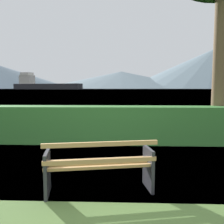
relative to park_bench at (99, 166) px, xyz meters
The scene contains 7 objects.
ground_plane 0.43m from the park_bench, 100.60° to the left, with size 1400.00×1400.00×0.00m, color #4C6B33.
water_surface 309.66m from the park_bench, 90.00° to the left, with size 620.00×620.00×0.00m, color slate.
park_bench is the anchor object (origin of this frame).
hedge_row 3.51m from the park_bench, 90.18° to the left, with size 9.33×0.82×1.10m, color #387A33.
cargo_ship_large 282.75m from the park_bench, 108.45° to the left, with size 83.10×35.79×19.15m.
fishing_boat_near 257.85m from the park_bench, 67.79° to the left, with size 4.61×6.81×1.48m.
distant_hills 560.55m from the park_bench, 85.83° to the left, with size 879.16×407.72×89.92m.
Camera 1 is at (0.35, -3.74, 1.65)m, focal length 38.87 mm.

